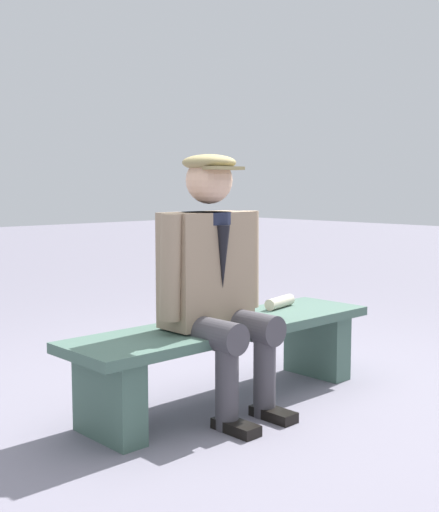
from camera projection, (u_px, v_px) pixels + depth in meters
ground_plane at (228, 402)px, 3.51m from camera, size 30.00×30.00×0.00m
bench at (228, 347)px, 3.48m from camera, size 1.82×0.47×0.42m
seated_man at (215, 274)px, 3.29m from camera, size 0.63×0.59×1.28m
rolled_magazine at (280, 302)px, 3.87m from camera, size 0.25×0.12×0.07m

